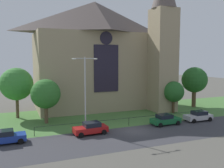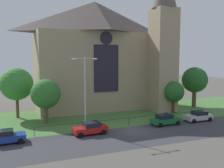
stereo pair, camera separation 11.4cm
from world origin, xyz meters
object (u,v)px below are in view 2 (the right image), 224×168
at_px(parked_car_silver, 198,116).
at_px(parked_car_red, 90,128).
at_px(tree_right_far, 195,80).
at_px(streetlamp_near, 85,85).
at_px(tree_left_far, 17,84).
at_px(parked_car_green, 165,120).
at_px(tree_right_near, 174,92).
at_px(church_building, 100,54).
at_px(parked_car_blue, 5,137).
at_px(tree_left_near, 46,94).

bearing_deg(parked_car_silver, parked_car_red, 2.06).
height_order(tree_right_far, streetlamp_near, streetlamp_near).
distance_m(streetlamp_near, parked_car_red, 5.47).
height_order(tree_left_far, tree_right_far, tree_left_far).
height_order(parked_car_red, parked_car_green, same).
bearing_deg(tree_right_far, streetlamp_near, -162.07).
xyz_separation_m(tree_right_near, parked_car_red, (-16.89, -6.30, -2.94)).
height_order(tree_left_far, tree_right_near, tree_left_far).
bearing_deg(streetlamp_near, church_building, 63.86).
relative_size(parked_car_blue, parked_car_red, 0.99).
bearing_deg(tree_right_near, parked_car_silver, -88.74).
height_order(tree_right_far, parked_car_green, tree_right_far).
xyz_separation_m(tree_right_far, tree_right_near, (-7.00, -3.10, -1.54)).
bearing_deg(church_building, streetlamp_near, -116.14).
bearing_deg(tree_right_near, parked_car_green, -133.52).
distance_m(tree_left_far, parked_car_green, 23.40).
xyz_separation_m(tree_left_far, parked_car_silver, (25.23, -12.33, -4.62)).
bearing_deg(church_building, tree_left_near, -142.97).
bearing_deg(parked_car_blue, streetlamp_near, 6.93).
bearing_deg(streetlamp_near, parked_car_red, -83.10).
bearing_deg(tree_right_far, parked_car_red, -158.52).
bearing_deg(parked_car_blue, tree_right_far, 13.79).
bearing_deg(streetlamp_near, tree_left_far, 126.18).
xyz_separation_m(streetlamp_near, parked_car_green, (11.32, -1.37, -5.23)).
bearing_deg(parked_car_blue, parked_car_red, -2.62).
bearing_deg(streetlamp_near, parked_car_silver, -4.56).
distance_m(tree_right_far, streetlamp_near, 25.33).
bearing_deg(tree_left_far, tree_right_far, -5.64).
height_order(tree_right_near, tree_left_near, tree_left_near).
relative_size(tree_right_far, streetlamp_near, 0.81).
height_order(tree_right_far, tree_right_near, tree_right_far).
distance_m(church_building, parked_car_silver, 21.05).
bearing_deg(tree_left_near, parked_car_silver, -18.72).
bearing_deg(tree_left_near, parked_car_blue, -126.17).
bearing_deg(parked_car_green, tree_left_near, 153.56).
height_order(streetlamp_near, parked_car_green, streetlamp_near).
relative_size(tree_left_near, parked_car_green, 1.52).
bearing_deg(parked_car_green, tree_right_far, 34.30).
bearing_deg(tree_left_near, parked_car_red, -59.52).
bearing_deg(church_building, tree_right_near, -44.17).
height_order(tree_right_near, streetlamp_near, streetlamp_near).
xyz_separation_m(tree_left_far, tree_left_near, (3.79, -5.07, -1.09)).
bearing_deg(tree_left_far, parked_car_blue, -97.15).
relative_size(tree_right_far, parked_car_silver, 1.83).
distance_m(tree_left_near, parked_car_blue, 9.73).
height_order(church_building, tree_left_far, church_building).
bearing_deg(tree_left_far, parked_car_silver, -26.05).
distance_m(parked_car_blue, parked_car_silver, 26.79).
bearing_deg(tree_left_near, tree_left_far, 126.82).
distance_m(tree_left_near, parked_car_silver, 22.91).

